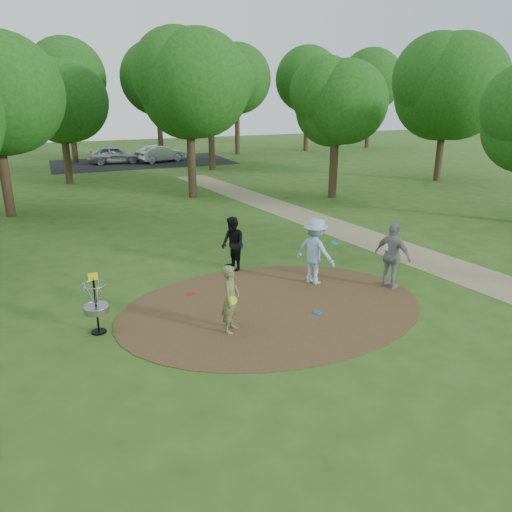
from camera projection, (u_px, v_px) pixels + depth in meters
name	position (u px, v px, depth m)	size (l,w,h in m)	color
ground	(273.00, 308.00, 13.46)	(100.00, 100.00, 0.00)	#2D5119
dirt_clearing	(273.00, 307.00, 13.46)	(8.40, 8.40, 0.02)	#47301C
footpath	(417.00, 256.00, 17.58)	(2.00, 40.00, 0.01)	#8C7A5B
parking_lot	(143.00, 162.00, 40.46)	(14.00, 8.00, 0.01)	black
player_observer_with_disc	(231.00, 299.00, 11.89)	(0.70, 0.74, 1.70)	olive
player_throwing_with_disc	(315.00, 251.00, 14.86)	(1.47, 1.51, 2.03)	#90B3D8
player_walking_with_disc	(233.00, 244.00, 16.01)	(0.79, 0.95, 1.76)	black
player_waiting_with_disc	(393.00, 256.00, 14.50)	(0.84, 1.27, 2.01)	gray
disc_ground_blue	(317.00, 313.00, 13.08)	(0.22, 0.22, 0.02)	blue
disc_ground_red	(191.00, 294.00, 14.28)	(0.22, 0.22, 0.02)	red
car_left	(115.00, 155.00, 39.45)	(1.66, 4.12, 1.40)	#9B9CA3
car_right	(161.00, 154.00, 40.38)	(1.40, 4.01, 1.32)	#B2B4BA
disc_golf_basket	(95.00, 299.00, 11.81)	(0.63, 0.63, 1.54)	black
tree_ring	(238.00, 101.00, 21.36)	(37.65, 44.79, 8.74)	#332316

